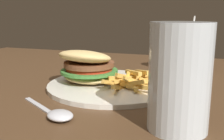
{
  "coord_description": "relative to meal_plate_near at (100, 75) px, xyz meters",
  "views": [
    {
      "loc": [
        -0.3,
        0.41,
        0.92
      ],
      "look_at": [
        -0.09,
        -0.17,
        0.79
      ],
      "focal_mm": 42.0,
      "sensor_mm": 36.0,
      "label": 1
    }
  ],
  "objects": [
    {
      "name": "dining_table",
      "position": [
        0.06,
        0.16,
        -0.1
      ],
      "size": [
        1.42,
        1.41,
        0.75
      ],
      "color": "#4C331E",
      "rests_on": "ground_plane"
    },
    {
      "name": "meal_plate_near",
      "position": [
        0.0,
        0.0,
        0.0
      ],
      "size": [
        0.31,
        0.31,
        0.1
      ],
      "color": "silver",
      "rests_on": "dining_table"
    },
    {
      "name": "beer_glass",
      "position": [
        -0.21,
        0.18,
        0.05
      ],
      "size": [
        0.09,
        0.09,
        0.16
      ],
      "color": "silver",
      "rests_on": "dining_table"
    },
    {
      "name": "juice_glass",
      "position": [
        -0.18,
        -0.23,
        0.03
      ],
      "size": [
        0.07,
        0.07,
        0.17
      ],
      "color": "silver",
      "rests_on": "dining_table"
    },
    {
      "name": "spoon",
      "position": [
        -0.01,
        0.21,
        -0.02
      ],
      "size": [
        0.16,
        0.11,
        0.01
      ],
      "rotation": [
        0.0,
        0.0,
        2.6
      ],
      "color": "silver",
      "rests_on": "dining_table"
    }
  ]
}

